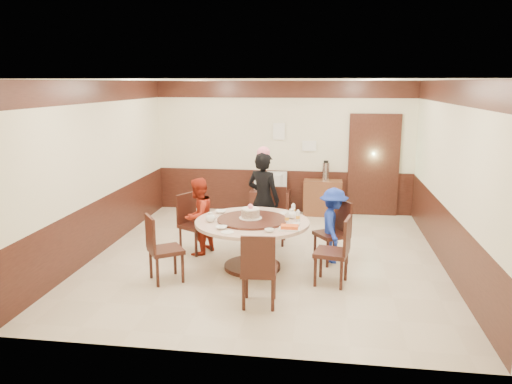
# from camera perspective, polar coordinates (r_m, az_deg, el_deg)

# --- Properties ---
(room) EXTENTS (6.00, 6.04, 2.84)m
(room) POSITION_cam_1_polar(r_m,az_deg,el_deg) (7.86, 1.30, 0.03)
(room) COLOR beige
(room) RESTS_ON ground
(banquet_table) EXTENTS (1.71, 1.71, 0.78)m
(banquet_table) POSITION_cam_1_polar(r_m,az_deg,el_deg) (7.51, -0.43, -4.88)
(banquet_table) COLOR #351710
(banquet_table) RESTS_ON ground
(chair_0) EXTENTS (0.61, 0.61, 0.97)m
(chair_0) POSITION_cam_1_polar(r_m,az_deg,el_deg) (7.94, 8.72, -5.79)
(chair_0) COLOR #351710
(chair_0) RESTS_ON ground
(chair_1) EXTENTS (0.44, 0.45, 0.97)m
(chair_1) POSITION_cam_1_polar(r_m,az_deg,el_deg) (8.77, 1.99, -3.89)
(chair_1) COLOR #351710
(chair_1) RESTS_ON ground
(chair_2) EXTENTS (0.61, 0.60, 0.97)m
(chair_2) POSITION_cam_1_polar(r_m,az_deg,el_deg) (8.37, -7.00, -4.77)
(chair_2) COLOR #351710
(chair_2) RESTS_ON ground
(chair_3) EXTENTS (0.61, 0.61, 0.97)m
(chair_3) POSITION_cam_1_polar(r_m,az_deg,el_deg) (7.23, -10.39, -7.68)
(chair_3) COLOR #351710
(chair_3) RESTS_ON ground
(chair_4) EXTENTS (0.47, 0.47, 0.97)m
(chair_4) POSITION_cam_1_polar(r_m,az_deg,el_deg) (6.37, 0.36, -10.30)
(chair_4) COLOR #351710
(chair_4) RESTS_ON ground
(chair_5) EXTENTS (0.53, 0.52, 0.97)m
(chair_5) POSITION_cam_1_polar(r_m,az_deg,el_deg) (7.09, 8.75, -8.02)
(chair_5) COLOR #351710
(chair_5) RESTS_ON ground
(person_standing) EXTENTS (0.70, 0.59, 1.64)m
(person_standing) POSITION_cam_1_polar(r_m,az_deg,el_deg) (8.48, 0.84, -0.86)
(person_standing) COLOR black
(person_standing) RESTS_ON ground
(person_red) EXTENTS (0.66, 0.74, 1.26)m
(person_red) POSITION_cam_1_polar(r_m,az_deg,el_deg) (8.18, -6.62, -2.77)
(person_red) COLOR #A02815
(person_red) RESTS_ON ground
(person_blue) EXTENTS (0.47, 0.78, 1.18)m
(person_blue) POSITION_cam_1_polar(r_m,az_deg,el_deg) (7.87, 8.82, -3.79)
(person_blue) COLOR #18309D
(person_blue) RESTS_ON ground
(birthday_cake) EXTENTS (0.34, 0.34, 0.22)m
(birthday_cake) POSITION_cam_1_polar(r_m,az_deg,el_deg) (7.45, -0.64, -2.43)
(birthday_cake) COLOR white
(birthday_cake) RESTS_ON banquet_table
(teapot_left) EXTENTS (0.17, 0.15, 0.13)m
(teapot_left) POSITION_cam_1_polar(r_m,az_deg,el_deg) (7.40, -5.24, -2.97)
(teapot_left) COLOR white
(teapot_left) RESTS_ON banquet_table
(teapot_right) EXTENTS (0.17, 0.15, 0.13)m
(teapot_right) POSITION_cam_1_polar(r_m,az_deg,el_deg) (7.57, 4.08, -2.59)
(teapot_right) COLOR white
(teapot_right) RESTS_ON banquet_table
(bowl_0) EXTENTS (0.17, 0.17, 0.04)m
(bowl_0) POSITION_cam_1_polar(r_m,az_deg,el_deg) (7.89, -4.03, -2.26)
(bowl_0) COLOR white
(bowl_0) RESTS_ON banquet_table
(bowl_1) EXTENTS (0.14, 0.14, 0.04)m
(bowl_1) POSITION_cam_1_polar(r_m,az_deg,el_deg) (6.88, 1.54, -4.42)
(bowl_1) COLOR white
(bowl_1) RESTS_ON banquet_table
(bowl_2) EXTENTS (0.16, 0.16, 0.04)m
(bowl_2) POSITION_cam_1_polar(r_m,az_deg,el_deg) (7.04, -3.98, -4.08)
(bowl_2) COLOR white
(bowl_2) RESTS_ON banquet_table
(bowl_3) EXTENTS (0.12, 0.12, 0.04)m
(bowl_3) POSITION_cam_1_polar(r_m,az_deg,el_deg) (7.20, 4.62, -3.71)
(bowl_3) COLOR white
(bowl_3) RESTS_ON banquet_table
(saucer_near) EXTENTS (0.18, 0.18, 0.01)m
(saucer_near) POSITION_cam_1_polar(r_m,az_deg,el_deg) (6.87, -3.31, -4.61)
(saucer_near) COLOR white
(saucer_near) RESTS_ON banquet_table
(saucer_far) EXTENTS (0.18, 0.18, 0.01)m
(saucer_far) POSITION_cam_1_polar(r_m,az_deg,el_deg) (7.87, 3.35, -2.39)
(saucer_far) COLOR white
(saucer_far) RESTS_ON banquet_table
(shrimp_platter) EXTENTS (0.30, 0.20, 0.06)m
(shrimp_platter) POSITION_cam_1_polar(r_m,az_deg,el_deg) (7.01, 3.86, -4.09)
(shrimp_platter) COLOR white
(shrimp_platter) RESTS_ON banquet_table
(bottle_0) EXTENTS (0.06, 0.06, 0.16)m
(bottle_0) POSITION_cam_1_polar(r_m,az_deg,el_deg) (7.30, 3.56, -2.97)
(bottle_0) COLOR white
(bottle_0) RESTS_ON banquet_table
(bottle_1) EXTENTS (0.06, 0.06, 0.16)m
(bottle_1) POSITION_cam_1_polar(r_m,az_deg,el_deg) (7.40, 4.81, -2.80)
(bottle_1) COLOR white
(bottle_1) RESTS_ON banquet_table
(bottle_2) EXTENTS (0.06, 0.06, 0.16)m
(bottle_2) POSITION_cam_1_polar(r_m,az_deg,el_deg) (7.78, 4.28, -2.03)
(bottle_2) COLOR white
(bottle_2) RESTS_ON banquet_table
(tv_stand) EXTENTS (0.85, 0.45, 0.50)m
(tv_stand) POSITION_cam_1_polar(r_m,az_deg,el_deg) (10.73, 1.61, -1.15)
(tv_stand) COLOR #351710
(tv_stand) RESTS_ON ground
(television) EXTENTS (0.71, 0.13, 0.41)m
(television) POSITION_cam_1_polar(r_m,az_deg,el_deg) (10.63, 1.63, 1.23)
(television) COLOR gray
(television) RESTS_ON tv_stand
(side_cabinet) EXTENTS (0.80, 0.40, 0.75)m
(side_cabinet) POSITION_cam_1_polar(r_m,az_deg,el_deg) (10.67, 7.61, -0.64)
(side_cabinet) COLOR brown
(side_cabinet) RESTS_ON ground
(thermos) EXTENTS (0.15, 0.15, 0.38)m
(thermos) POSITION_cam_1_polar(r_m,az_deg,el_deg) (10.55, 7.98, 2.34)
(thermos) COLOR silver
(thermos) RESTS_ON side_cabinet
(notice_left) EXTENTS (0.25, 0.00, 0.35)m
(notice_left) POSITION_cam_1_polar(r_m,az_deg,el_deg) (10.67, 2.62, 6.94)
(notice_left) COLOR white
(notice_left) RESTS_ON room
(notice_right) EXTENTS (0.30, 0.00, 0.22)m
(notice_right) POSITION_cam_1_polar(r_m,az_deg,el_deg) (10.66, 6.10, 5.26)
(notice_right) COLOR white
(notice_right) RESTS_ON room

